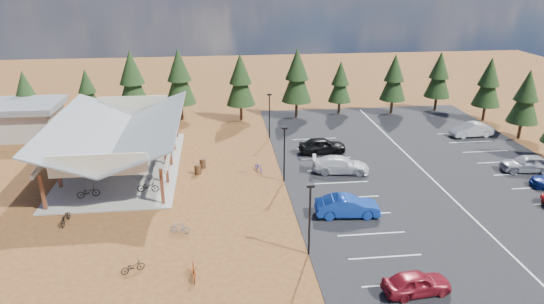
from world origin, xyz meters
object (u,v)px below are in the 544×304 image
at_px(bike_7, 146,135).
at_px(bike_8, 66,218).
at_px(bike_5, 144,175).
at_px(bike_0, 88,192).
at_px(bike_13, 180,228).
at_px(car_4, 322,145).
at_px(trash_bin_0, 198,170).
at_px(car_1, 347,206).
at_px(bike_11, 194,271).
at_px(car_3, 341,165).
at_px(car_8, 527,163).
at_px(bike_3, 112,145).
at_px(outbuilding, 11,119).
at_px(bike_12, 133,267).
at_px(trash_bin_1, 203,163).
at_px(lamp_post_1, 284,150).
at_px(bike_2, 110,159).
at_px(bike_4, 148,187).
at_px(bike_6, 135,157).
at_px(lamp_post_0, 310,215).
at_px(bike_14, 259,167).
at_px(car_9, 471,130).
at_px(bike_1, 96,168).
at_px(bike_pavilion, 119,130).
at_px(car_0, 417,283).
at_px(lamp_post_2, 269,113).

xyz_separation_m(bike_7, bike_8, (-3.59, -18.59, -0.16)).
bearing_deg(bike_5, bike_0, 123.55).
xyz_separation_m(bike_13, car_4, (13.69, 14.80, 0.42)).
relative_size(trash_bin_0, car_1, 0.18).
height_order(bike_0, bike_11, bike_0).
distance_m(car_3, car_8, 17.58).
height_order(bike_3, bike_8, bike_3).
height_order(outbuilding, trash_bin_0, outbuilding).
bearing_deg(outbuilding, bike_12, -58.60).
relative_size(trash_bin_0, trash_bin_1, 1.00).
xyz_separation_m(lamp_post_1, car_1, (3.94, -7.09, -2.12)).
height_order(bike_2, bike_12, bike_2).
bearing_deg(bike_4, bike_11, -157.71).
relative_size(bike_6, bike_8, 0.99).
bearing_deg(bike_5, lamp_post_1, -99.36).
xyz_separation_m(lamp_post_0, car_1, (3.94, 4.91, -2.12)).
relative_size(bike_0, bike_14, 1.13).
xyz_separation_m(bike_8, car_3, (22.92, 7.12, 0.32)).
bearing_deg(car_9, bike_6, -88.06).
bearing_deg(lamp_post_0, bike_5, 133.00).
distance_m(lamp_post_1, bike_1, 17.71).
relative_size(car_8, car_9, 0.99).
xyz_separation_m(bike_14, car_3, (7.58, -1.28, 0.39)).
distance_m(bike_8, car_3, 24.00).
distance_m(bike_pavilion, bike_1, 4.11).
xyz_separation_m(outbuilding, bike_13, (20.24, -24.22, -1.59)).
xyz_separation_m(bike_0, bike_5, (4.14, 3.04, -0.01)).
relative_size(bike_2, bike_6, 0.93).
relative_size(trash_bin_0, car_4, 0.19).
bearing_deg(car_8, trash_bin_0, -86.58).
distance_m(outbuilding, trash_bin_0, 25.16).
relative_size(bike_12, bike_14, 0.96).
distance_m(outbuilding, car_8, 54.58).
distance_m(bike_7, car_3, 22.47).
bearing_deg(bike_6, bike_3, 30.06).
relative_size(trash_bin_0, bike_2, 0.52).
bearing_deg(trash_bin_1, car_0, -58.39).
bearing_deg(trash_bin_1, bike_8, -135.59).
xyz_separation_m(bike_2, bike_7, (2.61, 6.81, 0.09)).
xyz_separation_m(bike_3, bike_7, (3.08, 3.08, 0.00)).
bearing_deg(bike_pavilion, outbuilding, 141.84).
height_order(bike_4, bike_11, bike_4).
bearing_deg(lamp_post_0, car_8, 26.65).
distance_m(bike_0, bike_6, 8.25).
relative_size(trash_bin_1, bike_3, 0.50).
height_order(bike_7, car_9, car_9).
bearing_deg(bike_pavilion, lamp_post_0, -48.58).
distance_m(lamp_post_2, bike_6, 15.33).
bearing_deg(bike_12, car_8, -95.50).
bearing_deg(bike_12, car_1, -94.87).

